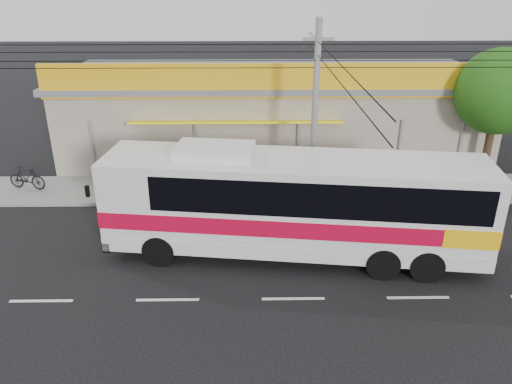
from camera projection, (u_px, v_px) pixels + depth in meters
ground at (288, 257)px, 18.18m from camera, size 120.00×120.00×0.00m
sidewalk at (278, 189)px, 23.62m from camera, size 30.00×3.20×0.15m
lane_markings at (293, 299)px, 15.89m from camera, size 50.00×0.12×0.01m
storefront_building at (274, 113)px, 27.77m from camera, size 22.60×9.20×5.70m
coach_bus at (300, 200)px, 17.51m from camera, size 13.56×4.45×4.10m
motorbike_red at (161, 190)px, 22.12m from camera, size 2.07×1.21×1.03m
motorbike_dark at (27, 178)px, 23.27m from camera, size 1.94×0.96×1.12m
utility_pole at (318, 55)px, 19.34m from camera, size 34.00×14.00×7.96m
tree_near at (502, 95)px, 22.65m from camera, size 3.91×3.91×6.48m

